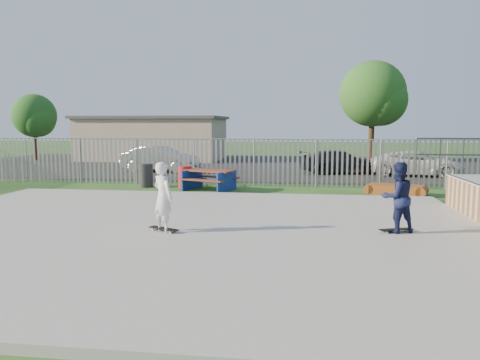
# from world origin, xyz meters

# --- Properties ---
(ground) EXTENTS (120.00, 120.00, 0.00)m
(ground) POSITION_xyz_m (0.00, 0.00, 0.00)
(ground) COLOR #214E1A
(ground) RESTS_ON ground
(concrete_slab) EXTENTS (15.00, 12.00, 0.15)m
(concrete_slab) POSITION_xyz_m (0.00, 0.00, 0.07)
(concrete_slab) COLOR #9C9C97
(concrete_slab) RESTS_ON ground
(fence) EXTENTS (26.04, 16.02, 2.00)m
(fence) POSITION_xyz_m (1.00, 4.59, 1.00)
(fence) COLOR gray
(fence) RESTS_ON ground
(picnic_table) EXTENTS (2.35, 2.15, 0.82)m
(picnic_table) POSITION_xyz_m (-0.64, 7.54, 0.42)
(picnic_table) COLOR brown
(picnic_table) RESTS_ON ground
(funbox) EXTENTS (2.06, 1.51, 0.37)m
(funbox) POSITION_xyz_m (6.54, 7.32, 0.19)
(funbox) COLOR brown
(funbox) RESTS_ON ground
(trash_bin_red) EXTENTS (0.54, 0.54, 0.91)m
(trash_bin_red) POSITION_xyz_m (-1.78, 8.05, 0.45)
(trash_bin_red) COLOR #A7191E
(trash_bin_red) RESTS_ON ground
(trash_bin_grey) EXTENTS (0.59, 0.59, 0.98)m
(trash_bin_grey) POSITION_xyz_m (-3.47, 8.10, 0.49)
(trash_bin_grey) COLOR #27272A
(trash_bin_grey) RESTS_ON ground
(parking_lot) EXTENTS (40.00, 18.00, 0.02)m
(parking_lot) POSITION_xyz_m (0.00, 19.00, 0.01)
(parking_lot) COLOR black
(parking_lot) RESTS_ON ground
(car_silver) EXTENTS (4.40, 1.98, 1.40)m
(car_silver) POSITION_xyz_m (-4.71, 14.14, 0.72)
(car_silver) COLOR #B2B2B7
(car_silver) RESTS_ON parking_lot
(car_dark) EXTENTS (4.48, 2.59, 1.22)m
(car_dark) POSITION_xyz_m (5.00, 14.56, 0.63)
(car_dark) COLOR black
(car_dark) RESTS_ON parking_lot
(car_white) EXTENTS (4.84, 2.87, 1.26)m
(car_white) POSITION_xyz_m (8.80, 13.95, 0.65)
(car_white) COLOR silver
(car_white) RESTS_ON parking_lot
(building) EXTENTS (10.40, 6.40, 3.20)m
(building) POSITION_xyz_m (-8.00, 23.00, 1.61)
(building) COLOR #B6A78C
(building) RESTS_ON ground
(tree_left) EXTENTS (3.10, 3.10, 4.78)m
(tree_left) POSITION_xyz_m (-16.16, 20.94, 3.22)
(tree_left) COLOR #46271C
(tree_left) RESTS_ON ground
(tree_mid) EXTENTS (4.51, 4.51, 6.96)m
(tree_mid) POSITION_xyz_m (7.74, 22.93, 4.69)
(tree_mid) COLOR #3F2E19
(tree_mid) RESTS_ON ground
(skateboard_a) EXTENTS (0.82, 0.47, 0.08)m
(skateboard_a) POSITION_xyz_m (5.23, 0.29, 0.19)
(skateboard_a) COLOR black
(skateboard_a) RESTS_ON concrete_slab
(skateboard_b) EXTENTS (0.80, 0.54, 0.08)m
(skateboard_b) POSITION_xyz_m (-0.12, -0.34, 0.19)
(skateboard_b) COLOR black
(skateboard_b) RESTS_ON concrete_slab
(skater_navy) EXTENTS (0.96, 0.86, 1.62)m
(skater_navy) POSITION_xyz_m (5.23, 0.29, 0.96)
(skater_navy) COLOR #151C44
(skater_navy) RESTS_ON concrete_slab
(skater_white) EXTENTS (0.71, 0.67, 1.62)m
(skater_white) POSITION_xyz_m (-0.12, -0.34, 0.96)
(skater_white) COLOR white
(skater_white) RESTS_ON concrete_slab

